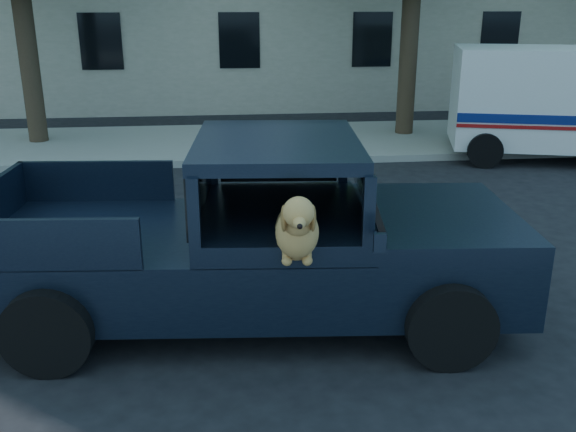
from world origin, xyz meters
name	(u,v)px	position (x,y,z in m)	size (l,w,h in m)	color
ground	(195,337)	(0.00, 0.00, 0.00)	(120.00, 120.00, 0.00)	black
far_sidewalk	(206,143)	(0.00, 9.20, 0.07)	(60.00, 4.00, 0.15)	gray
lane_stripes	(327,223)	(2.00, 3.40, 0.01)	(21.60, 0.14, 0.01)	silver
pickup_truck	(244,260)	(0.56, 0.42, 0.69)	(5.87, 3.14, 2.04)	black
mail_truck	(551,112)	(7.55, 7.15, 1.05)	(4.78, 3.17, 2.41)	silver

